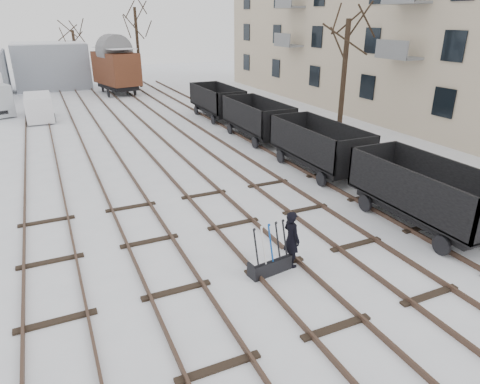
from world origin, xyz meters
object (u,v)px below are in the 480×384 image
(panel_van, at_px, (39,107))
(worker, at_px, (291,239))
(ground_frame, at_px, (270,264))
(freight_wagon_a, at_px, (424,203))
(box_van_wagon, at_px, (116,67))

(panel_van, bearing_deg, worker, -75.80)
(ground_frame, height_order, worker, worker)
(ground_frame, bearing_deg, freight_wagon_a, -4.51)
(freight_wagon_a, height_order, box_van_wagon, box_van_wagon)
(panel_van, bearing_deg, freight_wagon_a, -63.99)
(ground_frame, relative_size, freight_wagon_a, 0.27)
(worker, relative_size, freight_wagon_a, 0.31)
(freight_wagon_a, distance_m, box_van_wagon, 33.57)
(box_van_wagon, height_order, panel_van, box_van_wagon)
(worker, distance_m, box_van_wagon, 33.59)
(box_van_wagon, bearing_deg, freight_wagon_a, -95.16)
(ground_frame, distance_m, worker, 0.96)
(worker, distance_m, panel_van, 24.98)
(ground_frame, relative_size, box_van_wagon, 0.25)
(freight_wagon_a, bearing_deg, worker, -176.55)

